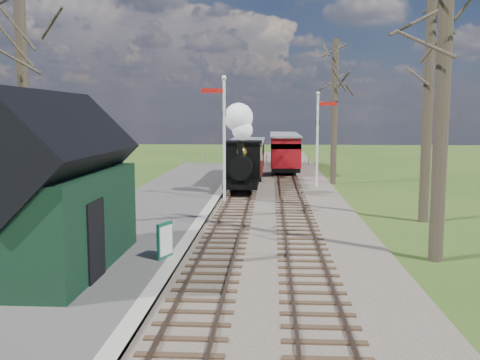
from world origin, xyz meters
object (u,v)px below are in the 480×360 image
object	(u,v)px
sign_board	(165,240)
bench	(84,257)
person	(121,230)
station_shed	(52,192)
semaphore_near	(223,130)
red_carriage_a	(285,153)
red_carriage_b	(283,148)
locomotive	(242,155)
coach	(247,157)
semaphore_far	(319,132)

from	to	relation	value
sign_board	bench	size ratio (longest dim) A/B	0.65
person	sign_board	bearing A→B (deg)	-112.87
station_shed	semaphore_near	distance (m)	12.58
red_carriage_a	bench	world-z (taller)	red_carriage_a
semaphore_near	red_carriage_b	xyz separation A→B (m)	(3.37, 18.98, -2.03)
semaphore_near	bench	world-z (taller)	semaphore_near
red_carriage_b	bench	size ratio (longest dim) A/B	3.37
semaphore_near	bench	bearing A→B (deg)	-101.49
locomotive	red_carriage_a	distance (m)	10.71
sign_board	red_carriage_b	bearing A→B (deg)	82.25
locomotive	red_carriage_b	xyz separation A→B (m)	(2.61, 15.87, -0.59)
coach	bench	size ratio (longest dim) A/B	4.70
semaphore_far	sign_board	xyz separation A→B (m)	(-5.84, -16.90, -2.63)
red_carriage_b	person	distance (m)	29.76
station_shed	locomotive	bearing A→B (deg)	74.16
station_shed	semaphore_near	size ratio (longest dim) A/B	1.01
semaphore_far	person	xyz separation A→B (m)	(-7.30, -16.25, -2.49)
semaphore_near	person	size ratio (longest dim) A/B	4.70
red_carriage_a	person	size ratio (longest dim) A/B	4.13
locomotive	semaphore_far	bearing A→B (deg)	33.43
sign_board	station_shed	bearing A→B (deg)	-158.75
semaphore_near	sign_board	world-z (taller)	semaphore_near
person	station_shed	bearing A→B (deg)	143.08
station_shed	coach	world-z (taller)	station_shed
semaphore_near	person	xyz separation A→B (m)	(-2.16, -10.25, -2.76)
station_shed	red_carriage_a	xyz separation A→B (m)	(6.90, 25.48, -0.68)
sign_board	red_carriage_a	bearing A→B (deg)	80.53
station_shed	red_carriage_a	world-z (taller)	station_shed
sign_board	bench	bearing A→B (deg)	-139.82
semaphore_far	red_carriage_a	size ratio (longest dim) A/B	1.05
station_shed	coach	distance (m)	21.62
station_shed	red_carriage_b	size ratio (longest dim) A/B	1.15
locomotive	red_carriage_b	distance (m)	16.10
station_shed	semaphore_far	xyz separation A→B (m)	(8.67, 18.00, 1.08)
locomotive	bench	size ratio (longest dim) A/B	2.94
semaphore_far	locomotive	bearing A→B (deg)	-146.57
red_carriage_b	person	world-z (taller)	red_carriage_b
semaphore_near	red_carriage_a	distance (m)	14.04
person	bench	bearing A→B (deg)	171.49
red_carriage_a	sign_board	world-z (taller)	red_carriage_a
semaphore_far	person	world-z (taller)	semaphore_far
locomotive	red_carriage_a	size ratio (longest dim) A/B	0.87
locomotive	person	bearing A→B (deg)	-102.32
semaphore_near	person	world-z (taller)	semaphore_near
semaphore_near	red_carriage_b	distance (m)	19.38
coach	bench	world-z (taller)	coach
red_carriage_b	sign_board	world-z (taller)	red_carriage_b
coach	person	xyz separation A→B (m)	(-2.93, -19.42, -0.73)
semaphore_near	locomotive	bearing A→B (deg)	76.30
red_carriage_a	person	distance (m)	24.37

